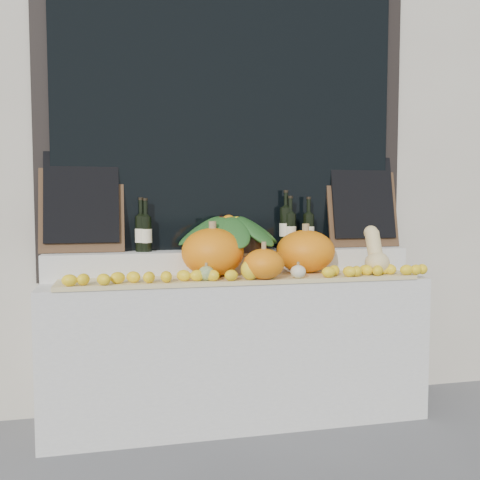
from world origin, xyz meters
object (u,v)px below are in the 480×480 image
pumpkin_left (213,252)px  butternut_squash (375,254)px  pumpkin_right (305,251)px  wine_bottle_tall (286,228)px  produce_bowl (229,233)px

pumpkin_left → butternut_squash: (1.00, -0.10, -0.02)m
pumpkin_right → wine_bottle_tall: 0.24m
pumpkin_left → pumpkin_right: bearing=3.9°
butternut_squash → produce_bowl: produce_bowl is taller
pumpkin_left → pumpkin_right: pumpkin_left is taller
pumpkin_left → butternut_squash: size_ratio=1.27×
wine_bottle_tall → produce_bowl: bearing=-175.0°
pumpkin_left → produce_bowl: 0.25m
pumpkin_right → produce_bowl: produce_bowl is taller
wine_bottle_tall → butternut_squash: bearing=-33.6°
butternut_squash → wine_bottle_tall: wine_bottle_tall is taller
pumpkin_right → butternut_squash: bearing=-18.5°
produce_bowl → butternut_squash: bearing=-18.2°
pumpkin_left → produce_bowl: produce_bowl is taller
butternut_squash → wine_bottle_tall: size_ratio=0.77×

